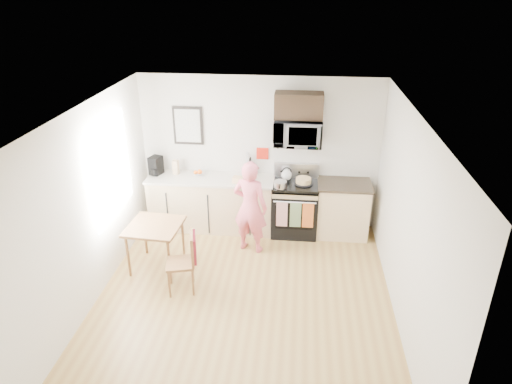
# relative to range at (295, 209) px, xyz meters

# --- Properties ---
(floor) EXTENTS (4.60, 4.60, 0.00)m
(floor) POSITION_rel_range_xyz_m (-0.63, -1.98, -0.44)
(floor) COLOR olive
(floor) RESTS_ON ground
(back_wall) EXTENTS (4.00, 0.04, 2.60)m
(back_wall) POSITION_rel_range_xyz_m (-0.63, 0.32, 0.86)
(back_wall) COLOR silver
(back_wall) RESTS_ON floor
(front_wall) EXTENTS (4.00, 0.04, 2.60)m
(front_wall) POSITION_rel_range_xyz_m (-0.63, -4.28, 0.86)
(front_wall) COLOR silver
(front_wall) RESTS_ON floor
(left_wall) EXTENTS (0.04, 4.60, 2.60)m
(left_wall) POSITION_rel_range_xyz_m (-2.63, -1.98, 0.86)
(left_wall) COLOR silver
(left_wall) RESTS_ON floor
(right_wall) EXTENTS (0.04, 4.60, 2.60)m
(right_wall) POSITION_rel_range_xyz_m (1.37, -1.98, 0.86)
(right_wall) COLOR silver
(right_wall) RESTS_ON floor
(ceiling) EXTENTS (4.00, 4.60, 0.04)m
(ceiling) POSITION_rel_range_xyz_m (-0.63, -1.98, 2.16)
(ceiling) COLOR silver
(ceiling) RESTS_ON back_wall
(window) EXTENTS (0.06, 1.40, 1.50)m
(window) POSITION_rel_range_xyz_m (-2.59, -1.18, 1.11)
(window) COLOR silver
(window) RESTS_ON left_wall
(cabinet_left) EXTENTS (2.10, 0.60, 0.90)m
(cabinet_left) POSITION_rel_range_xyz_m (-1.43, 0.02, 0.01)
(cabinet_left) COLOR #D8BD8A
(cabinet_left) RESTS_ON floor
(countertop_left) EXTENTS (2.14, 0.64, 0.04)m
(countertop_left) POSITION_rel_range_xyz_m (-1.43, 0.02, 0.48)
(countertop_left) COLOR beige
(countertop_left) RESTS_ON cabinet_left
(cabinet_right) EXTENTS (0.84, 0.60, 0.90)m
(cabinet_right) POSITION_rel_range_xyz_m (0.80, 0.02, 0.01)
(cabinet_right) COLOR #D8BD8A
(cabinet_right) RESTS_ON floor
(countertop_right) EXTENTS (0.88, 0.64, 0.04)m
(countertop_right) POSITION_rel_range_xyz_m (0.80, 0.02, 0.48)
(countertop_right) COLOR black
(countertop_right) RESTS_ON cabinet_right
(range) EXTENTS (0.76, 0.70, 1.16)m
(range) POSITION_rel_range_xyz_m (0.00, 0.00, 0.00)
(range) COLOR black
(range) RESTS_ON floor
(microwave) EXTENTS (0.76, 0.51, 0.42)m
(microwave) POSITION_rel_range_xyz_m (-0.00, 0.10, 1.32)
(microwave) COLOR silver
(microwave) RESTS_ON back_wall
(upper_cabinet) EXTENTS (0.76, 0.35, 0.40)m
(upper_cabinet) POSITION_rel_range_xyz_m (-0.00, 0.15, 1.74)
(upper_cabinet) COLOR black
(upper_cabinet) RESTS_ON back_wall
(wall_art) EXTENTS (0.50, 0.04, 0.65)m
(wall_art) POSITION_rel_range_xyz_m (-1.83, 0.30, 1.31)
(wall_art) COLOR black
(wall_art) RESTS_ON back_wall
(wall_trivet) EXTENTS (0.20, 0.02, 0.20)m
(wall_trivet) POSITION_rel_range_xyz_m (-0.58, 0.31, 0.86)
(wall_trivet) COLOR red
(wall_trivet) RESTS_ON back_wall
(person) EXTENTS (0.63, 0.50, 1.52)m
(person) POSITION_rel_range_xyz_m (-0.68, -0.63, 0.32)
(person) COLOR #DD3C59
(person) RESTS_ON floor
(dining_table) EXTENTS (0.76, 0.76, 0.71)m
(dining_table) POSITION_rel_range_xyz_m (-2.03, -1.25, 0.19)
(dining_table) COLOR brown
(dining_table) RESTS_ON floor
(chair) EXTENTS (0.49, 0.46, 0.89)m
(chair) POSITION_rel_range_xyz_m (-1.40, -1.75, 0.14)
(chair) COLOR brown
(chair) RESTS_ON floor
(knife_block) EXTENTS (0.16, 0.17, 0.21)m
(knife_block) POSITION_rel_range_xyz_m (-0.78, 0.23, 0.61)
(knife_block) COLOR brown
(knife_block) RESTS_ON countertop_left
(utensil_crock) EXTENTS (0.13, 0.13, 0.40)m
(utensil_crock) POSITION_rel_range_xyz_m (-0.82, 0.24, 0.66)
(utensil_crock) COLOR red
(utensil_crock) RESTS_ON countertop_left
(fruit_bowl) EXTENTS (0.25, 0.25, 0.09)m
(fruit_bowl) POSITION_rel_range_xyz_m (-1.66, 0.14, 0.54)
(fruit_bowl) COLOR silver
(fruit_bowl) RESTS_ON countertop_left
(milk_carton) EXTENTS (0.11, 0.11, 0.24)m
(milk_carton) POSITION_rel_range_xyz_m (-2.05, 0.14, 0.62)
(milk_carton) COLOR tan
(milk_carton) RESTS_ON countertop_left
(coffee_maker) EXTENTS (0.23, 0.29, 0.31)m
(coffee_maker) POSITION_rel_range_xyz_m (-2.38, 0.09, 0.65)
(coffee_maker) COLOR black
(coffee_maker) RESTS_ON countertop_left
(bread_bag) EXTENTS (0.29, 0.18, 0.10)m
(bread_bag) POSITION_rel_range_xyz_m (-0.89, -0.13, 0.55)
(bread_bag) COLOR tan
(bread_bag) RESTS_ON countertop_left
(cake) EXTENTS (0.31, 0.31, 0.10)m
(cake) POSITION_rel_range_xyz_m (0.13, -0.03, 0.54)
(cake) COLOR black
(cake) RESTS_ON range
(kettle) EXTENTS (0.18, 0.18, 0.23)m
(kettle) POSITION_rel_range_xyz_m (-0.16, 0.10, 0.59)
(kettle) COLOR silver
(kettle) RESTS_ON range
(pot) EXTENTS (0.21, 0.36, 0.11)m
(pot) POSITION_rel_range_xyz_m (-0.24, -0.21, 0.54)
(pot) COLOR silver
(pot) RESTS_ON range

